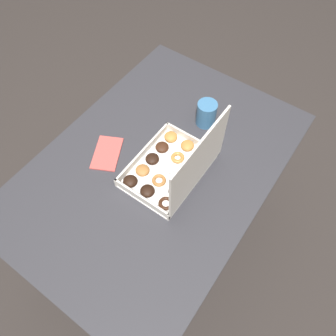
# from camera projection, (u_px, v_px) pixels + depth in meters

# --- Properties ---
(ground_plane) EXTENTS (8.00, 8.00, 0.00)m
(ground_plane) POSITION_uv_depth(u_px,v_px,m) (160.00, 233.00, 1.86)
(ground_plane) COLOR #2D2826
(dining_table) EXTENTS (1.16, 0.81, 0.72)m
(dining_table) POSITION_uv_depth(u_px,v_px,m) (157.00, 177.00, 1.34)
(dining_table) COLOR #2D2D33
(dining_table) RESTS_ON ground_plane
(donut_box) EXTENTS (0.33, 0.25, 0.29)m
(donut_box) POSITION_uv_depth(u_px,v_px,m) (175.00, 166.00, 1.18)
(donut_box) COLOR white
(donut_box) RESTS_ON dining_table
(coffee_mug) EXTENTS (0.08, 0.08, 0.11)m
(coffee_mug) POSITION_uv_depth(u_px,v_px,m) (206.00, 113.00, 1.31)
(coffee_mug) COLOR teal
(coffee_mug) RESTS_ON dining_table
(paper_napkin) EXTENTS (0.18, 0.16, 0.01)m
(paper_napkin) POSITION_uv_depth(u_px,v_px,m) (107.00, 153.00, 1.27)
(paper_napkin) COLOR #CC4C47
(paper_napkin) RESTS_ON dining_table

